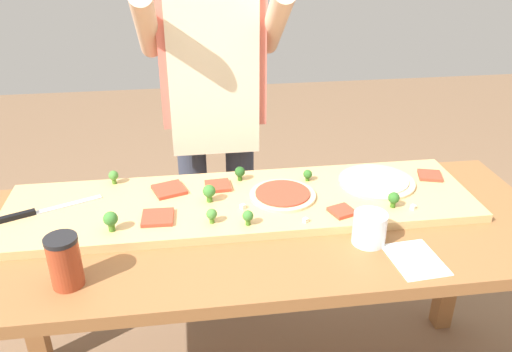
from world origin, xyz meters
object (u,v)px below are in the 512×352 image
broccoli_floret_front_right (114,176)px  cheese_crumble_b (413,207)px  pizza_whole_cheese_artichoke (377,181)px  cheese_crumble_a (243,207)px  broccoli_floret_back_left (209,192)px  broccoli_floret_back_mid (248,216)px  pizza_slice_center (158,217)px  recipe_note (415,259)px  broccoli_floret_center_right (212,215)px  prep_table (262,253)px  sauce_jar (65,261)px  cook_center (213,95)px  chefs_knife (37,212)px  broccoli_floret_front_left (308,175)px  flour_cup (369,230)px  pizza_whole_tomato_red (283,195)px  broccoli_floret_center_left (111,220)px  pizza_slice_near_right (342,211)px  pizza_slice_far_right (430,175)px  broccoli_floret_front_mid (240,172)px  pizza_slice_far_left (218,186)px  pizza_slice_near_left (169,190)px  broccoli_floret_back_right (394,199)px  cheese_crumble_c (305,220)px

broccoli_floret_front_right → cheese_crumble_b: 1.01m
pizza_whole_cheese_artichoke → cheese_crumble_a: pizza_whole_cheese_artichoke is taller
broccoli_floret_back_left → broccoli_floret_back_mid: size_ratio=1.24×
pizza_slice_center → recipe_note: 0.77m
broccoli_floret_center_right → broccoli_floret_back_mid: 0.11m
prep_table → broccoli_floret_front_right: 0.58m
sauce_jar → cook_center: cook_center is taller
cheese_crumble_a → broccoli_floret_center_right: bearing=-145.5°
chefs_knife → broccoli_floret_front_left: broccoli_floret_front_left is taller
pizza_whole_cheese_artichoke → flour_cup: size_ratio=2.68×
pizza_whole_tomato_red → recipe_note: pizza_whole_tomato_red is taller
broccoli_floret_center_left → cook_center: (0.35, 0.65, 0.15)m
broccoli_floret_back_mid → cook_center: cook_center is taller
pizza_slice_center → cheese_crumble_b: bearing=-3.6°
cheese_crumble_a → cheese_crumble_b: size_ratio=1.03×
pizza_slice_near_right → cook_center: cook_center is taller
recipe_note → pizza_slice_center: bearing=159.2°
pizza_slice_center → broccoli_floret_front_left: broccoli_floret_front_left is taller
cook_center → pizza_slice_far_right: bearing=-31.2°
broccoli_floret_front_mid → cook_center: bearing=99.4°
pizza_slice_far_left → pizza_slice_near_left: bearing=-178.5°
broccoli_floret_front_right → cook_center: size_ratio=0.03×
broccoli_floret_front_mid → flour_cup: (0.34, -0.39, -0.02)m
recipe_note → broccoli_floret_front_right: bearing=148.7°
pizza_slice_center → cheese_crumble_b: 0.80m
pizza_whole_cheese_artichoke → broccoli_floret_front_mid: 0.48m
broccoli_floret_center_left → cheese_crumble_a: bearing=10.4°
pizza_slice_near_right → broccoli_floret_front_right: broccoli_floret_front_right is taller
pizza_whole_tomato_red → broccoli_floret_back_right: bearing=-19.1°
broccoli_floret_center_left → recipe_note: size_ratio=0.36×
pizza_slice_far_right → cook_center: 0.88m
pizza_slice_center → broccoli_floret_back_mid: bearing=-14.5°
pizza_whole_cheese_artichoke → pizza_slice_near_right: size_ratio=3.74×
broccoli_floret_back_left → pizza_slice_near_right: bearing=-17.6°
pizza_whole_tomato_red → broccoli_floret_front_right: size_ratio=4.50×
pizza_whole_cheese_artichoke → sauce_jar: (-0.97, -0.39, 0.04)m
broccoli_floret_front_left → chefs_knife: bearing=-173.6°
pizza_slice_far_left → sauce_jar: size_ratio=0.57×
broccoli_floret_center_right → flour_cup: bearing=-15.7°
cheese_crumble_c → prep_table: bearing=161.3°
prep_table → pizza_slice_far_left: size_ratio=22.11×
broccoli_floret_back_mid → broccoli_floret_back_right: (0.47, 0.04, 0.00)m
sauce_jar → broccoli_floret_center_left: bearing=65.6°
pizza_slice_far_left → prep_table: bearing=-61.0°
pizza_slice_near_right → cook_center: size_ratio=0.04×
chefs_knife → broccoli_floret_back_right: bearing=-6.0°
pizza_slice_far_left → sauce_jar: (-0.42, -0.43, 0.04)m
chefs_knife → broccoli_floret_front_mid: size_ratio=5.80×
broccoli_floret_back_mid → pizza_slice_far_right: bearing=18.3°
pizza_whole_cheese_artichoke → recipe_note: pizza_whole_cheese_artichoke is taller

